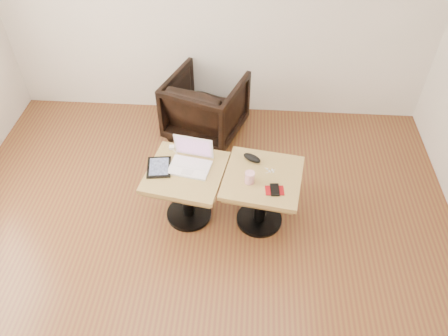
# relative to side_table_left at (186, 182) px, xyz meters

# --- Properties ---
(room_shell) EXTENTS (4.52, 4.52, 2.71)m
(room_shell) POSITION_rel_side_table_left_xyz_m (0.12, -0.60, 0.93)
(room_shell) COLOR brown
(room_shell) RESTS_ON ground
(side_table_left) EXTENTS (0.71, 0.71, 0.56)m
(side_table_left) POSITION_rel_side_table_left_xyz_m (0.00, 0.00, 0.00)
(side_table_left) COLOR black
(side_table_left) RESTS_ON ground
(side_table_right) EXTENTS (0.70, 0.70, 0.56)m
(side_table_right) POSITION_rel_side_table_left_xyz_m (0.63, -0.02, 0.00)
(side_table_right) COLOR black
(side_table_right) RESTS_ON ground
(laptop) EXTENTS (0.37, 0.32, 0.24)m
(laptop) POSITION_rel_side_table_left_xyz_m (0.04, 0.07, 0.19)
(laptop) COLOR white
(laptop) RESTS_ON side_table_left
(tablet) EXTENTS (0.22, 0.27, 0.02)m
(tablet) POSITION_rel_side_table_left_xyz_m (-0.22, 0.01, 0.15)
(tablet) COLOR black
(tablet) RESTS_ON side_table_left
(charging_adapter) EXTENTS (0.05, 0.05, 0.03)m
(charging_adapter) POSITION_rel_side_table_left_xyz_m (-0.15, 0.26, 0.15)
(charging_adapter) COLOR white
(charging_adapter) RESTS_ON side_table_left
(glasses_case) EXTENTS (0.18, 0.15, 0.05)m
(glasses_case) POSITION_rel_side_table_left_xyz_m (0.54, 0.16, 0.16)
(glasses_case) COLOR black
(glasses_case) RESTS_ON side_table_right
(striped_cup) EXTENTS (0.10, 0.10, 0.10)m
(striped_cup) POSITION_rel_side_table_left_xyz_m (0.52, -0.09, 0.19)
(striped_cup) COLOR pink
(striped_cup) RESTS_ON side_table_right
(earbuds_tangle) EXTENTS (0.08, 0.05, 0.02)m
(earbuds_tangle) POSITION_rel_side_table_left_xyz_m (0.69, 0.04, 0.15)
(earbuds_tangle) COLOR white
(earbuds_tangle) RESTS_ON side_table_right
(phone_on_sleeve) EXTENTS (0.15, 0.13, 0.02)m
(phone_on_sleeve) POSITION_rel_side_table_left_xyz_m (0.72, -0.18, 0.15)
(phone_on_sleeve) COLOR maroon
(phone_on_sleeve) RESTS_ON side_table_right
(armchair) EXTENTS (0.93, 0.95, 0.68)m
(armchair) POSITION_rel_side_table_left_xyz_m (0.04, 1.20, -0.08)
(armchair) COLOR black
(armchair) RESTS_ON ground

